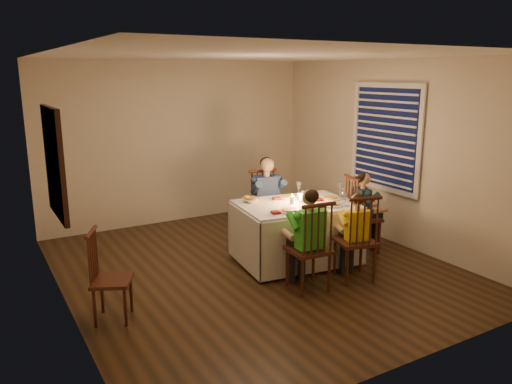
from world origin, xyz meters
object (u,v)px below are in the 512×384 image
chair_end (361,250)px  child_green (308,288)px  chair_near_right (353,278)px  adult (267,243)px  chair_adult (267,243)px  child_teal (361,250)px  dining_table (296,220)px  chair_extra (115,319)px  child_yellow (353,278)px  chair_near_left (308,288)px  serving_bowl (251,200)px

chair_end → child_green: child_green is taller
chair_near_right → adult: bearing=-68.0°
child_green → chair_end: bearing=-150.4°
chair_adult → chair_end: 1.34m
chair_near_right → child_teal: size_ratio=0.96×
dining_table → chair_extra: size_ratio=1.72×
dining_table → child_yellow: 1.04m
chair_adult → child_teal: bearing=-31.9°
chair_near_left → chair_end: 1.55m
serving_bowl → child_teal: bearing=-18.1°
chair_near_left → serving_bowl: bearing=-81.4°
serving_bowl → child_green: bearing=-85.7°
chair_adult → serving_bowl: serving_bowl is taller
chair_near_left → child_yellow: 0.65m
chair_near_left → dining_table: bearing=-111.2°
chair_end → adult: size_ratio=0.84×
child_teal → adult: bearing=61.5°
chair_extra → child_yellow: 2.78m
chair_adult → chair_extra: 2.78m
chair_near_right → child_yellow: size_ratio=1.00×
chair_extra → dining_table: bearing=-54.1°
chair_near_right → chair_end: 1.03m
child_green → child_yellow: bearing=-179.3°
chair_end → adult: 1.34m
dining_table → chair_extra: (-2.48, -0.41, -0.55)m
chair_adult → chair_near_left: size_ratio=1.00×
child_teal → chair_extra: bearing=108.7°
chair_near_right → child_yellow: bearing=-166.1°
chair_end → child_green: size_ratio=0.90×
chair_end → chair_extra: chair_end is taller
chair_adult → serving_bowl: (-0.50, -0.42, 0.80)m
chair_near_right → chair_end: size_ratio=1.00×
dining_table → chair_adult: bearing=94.5°
chair_adult → chair_near_right: size_ratio=1.00×
chair_extra → child_green: (2.10, -0.39, 0.00)m
dining_table → child_teal: bearing=-0.3°
adult → dining_table: bearing=-82.0°
chair_adult → child_teal: 1.34m
chair_near_left → chair_extra: bearing=-6.1°
chair_near_right → chair_extra: bearing=5.0°
child_yellow → dining_table: bearing=-58.5°
chair_near_left → chair_extra: (-2.10, 0.39, 0.00)m
chair_end → chair_extra: (-3.51, -0.27, 0.00)m
chair_near_left → child_yellow: (0.65, -0.04, 0.00)m
child_teal → chair_near_left: bearing=129.5°
chair_extra → child_yellow: child_yellow is taller
serving_bowl → chair_end: bearing=-18.1°
dining_table → chair_end: 1.17m
serving_bowl → chair_extra: bearing=-159.3°
chair_adult → chair_near_left: same height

